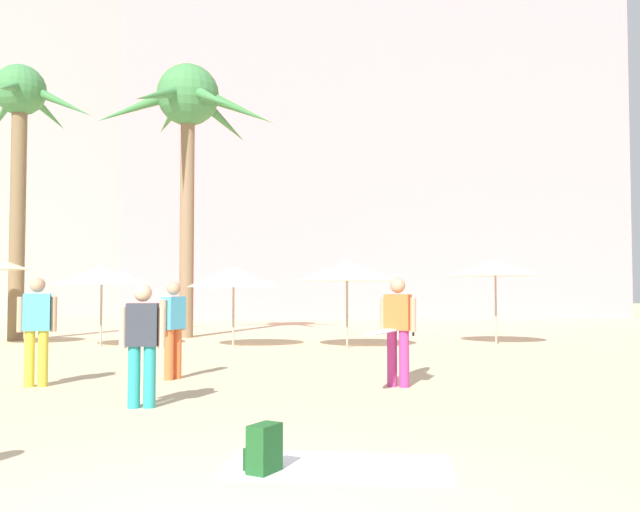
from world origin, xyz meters
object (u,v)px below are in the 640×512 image
object	(u,v)px
palm_tree_far_left	(188,113)
person_far_right	(173,325)
palm_tree_left	(19,122)
cafe_umbrella_6	(234,277)
person_mid_right	(37,326)
person_mid_left	(397,328)
cafe_umbrella_4	(102,275)
cafe_umbrella_3	(495,268)
beach_towel	(337,467)
cafe_umbrella_1	(347,271)
person_near_right	(142,340)
backpack	(263,450)

from	to	relation	value
palm_tree_far_left	person_far_right	size ratio (longest dim) A/B	5.16
palm_tree_far_left	palm_tree_left	world-z (taller)	palm_tree_far_left
cafe_umbrella_6	person_mid_right	bearing A→B (deg)	-109.89
person_mid_left	person_far_right	bearing A→B (deg)	-77.72
cafe_umbrella_4	person_far_right	bearing A→B (deg)	-65.25
person_far_right	cafe_umbrella_4	bearing A→B (deg)	146.15
cafe_umbrella_3	beach_towel	bearing A→B (deg)	-112.46
cafe_umbrella_1	person_near_right	bearing A→B (deg)	-111.48
cafe_umbrella_1	palm_tree_far_left	bearing A→B (deg)	140.49
person_far_right	palm_tree_far_left	bearing A→B (deg)	128.55
beach_towel	person_far_right	world-z (taller)	person_far_right
palm_tree_left	backpack	xyz separation A→B (m)	(7.86, -14.80, -6.28)
palm_tree_left	backpack	distance (m)	17.90
person_near_right	person_mid_right	xyz separation A→B (m)	(-2.09, 2.01, 0.06)
cafe_umbrella_1	cafe_umbrella_4	bearing A→B (deg)	175.38
person_far_right	cafe_umbrella_1	bearing A→B (deg)	90.81
person_near_right	palm_tree_left	bearing A→B (deg)	-154.18
person_mid_left	person_near_right	world-z (taller)	person_mid_left
cafe_umbrella_3	palm_tree_far_left	bearing A→B (deg)	161.45
person_mid_left	cafe_umbrella_4	bearing A→B (deg)	-111.27
palm_tree_far_left	cafe_umbrella_3	distance (m)	10.62
cafe_umbrella_1	cafe_umbrella_3	world-z (taller)	cafe_umbrella_3
beach_towel	person_mid_right	distance (m)	6.83
backpack	cafe_umbrella_4	bearing A→B (deg)	-37.21
palm_tree_left	person_far_right	size ratio (longest dim) A/B	4.90
cafe_umbrella_1	person_mid_right	xyz separation A→B (m)	(-5.51, -6.69, -1.04)
palm_tree_far_left	person_near_right	bearing A→B (deg)	-84.14
cafe_umbrella_6	palm_tree_left	bearing A→B (deg)	159.29
backpack	person_far_right	bearing A→B (deg)	-41.63
cafe_umbrella_1	person_near_right	distance (m)	9.41
cafe_umbrella_6	person_far_right	world-z (taller)	cafe_umbrella_6
palm_tree_far_left	backpack	size ratio (longest dim) A/B	20.61
backpack	cafe_umbrella_3	bearing A→B (deg)	-82.58
cafe_umbrella_1	cafe_umbrella_6	xyz separation A→B (m)	(-2.97, 0.34, -0.15)
person_mid_left	cafe_umbrella_3	bearing A→B (deg)	179.49
beach_towel	cafe_umbrella_4	bearing A→B (deg)	113.62
palm_tree_far_left	cafe_umbrella_6	world-z (taller)	palm_tree_far_left
palm_tree_left	cafe_umbrella_1	bearing A→B (deg)	-16.52
palm_tree_far_left	cafe_umbrella_1	distance (m)	7.95
backpack	person_mid_right	world-z (taller)	person_mid_right
cafe_umbrella_3	person_mid_right	world-z (taller)	cafe_umbrella_3
person_mid_left	person_mid_right	size ratio (longest dim) A/B	1.71
palm_tree_far_left	cafe_umbrella_1	world-z (taller)	palm_tree_far_left
palm_tree_far_left	cafe_umbrella_6	xyz separation A→B (m)	(1.75, -3.54, -5.23)
person_near_right	palm_tree_far_left	bearing A→B (deg)	-176.35
person_mid_left	person_far_right	world-z (taller)	person_mid_left
palm_tree_left	person_far_right	distance (m)	12.01
person_mid_left	person_near_right	size ratio (longest dim) A/B	1.82
palm_tree_left	person_far_right	world-z (taller)	palm_tree_left
beach_towel	backpack	world-z (taller)	backpack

